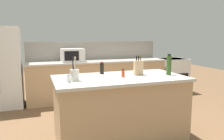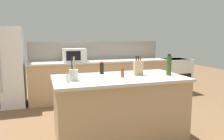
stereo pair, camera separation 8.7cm
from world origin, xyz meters
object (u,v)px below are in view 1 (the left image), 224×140
(utensil_crock, at_px, (75,75))
(soy_sauce_bottle, at_px, (102,68))
(spice_jar_paprika, at_px, (123,73))
(olive_oil_bottle, at_px, (169,65))
(range_oven, at_px, (172,75))
(microwave, at_px, (72,55))
(knife_block, at_px, (138,68))
(salt_shaker, at_px, (69,79))

(utensil_crock, bearing_deg, soy_sauce_bottle, 38.70)
(spice_jar_paprika, xyz_separation_m, olive_oil_bottle, (0.73, -0.06, 0.10))
(range_oven, height_order, microwave, microwave)
(knife_block, bearing_deg, utensil_crock, -165.04)
(microwave, relative_size, spice_jar_paprika, 4.35)
(utensil_crock, bearing_deg, olive_oil_bottle, -1.16)
(range_oven, height_order, spice_jar_paprika, spice_jar_paprika)
(spice_jar_paprika, xyz_separation_m, salt_shaker, (-0.79, -0.11, -0.01))
(utensil_crock, bearing_deg, salt_shaker, -136.87)
(range_oven, bearing_deg, knife_block, -134.42)
(salt_shaker, relative_size, olive_oil_bottle, 0.33)
(spice_jar_paprika, relative_size, soy_sauce_bottle, 0.63)
(microwave, relative_size, utensil_crock, 1.63)
(utensil_crock, height_order, salt_shaker, utensil_crock)
(range_oven, height_order, knife_block, knife_block)
(utensil_crock, xyz_separation_m, spice_jar_paprika, (0.71, 0.03, -0.03))
(range_oven, distance_m, spice_jar_paprika, 3.31)
(salt_shaker, distance_m, soy_sauce_bottle, 0.76)
(range_oven, relative_size, soy_sauce_bottle, 4.82)
(utensil_crock, relative_size, soy_sauce_bottle, 1.68)
(knife_block, relative_size, spice_jar_paprika, 2.41)
(range_oven, distance_m, salt_shaker, 3.99)
(knife_block, relative_size, utensil_crock, 0.91)
(microwave, relative_size, olive_oil_bottle, 1.62)
(spice_jar_paprika, relative_size, salt_shaker, 1.13)
(utensil_crock, distance_m, olive_oil_bottle, 1.44)
(utensil_crock, relative_size, olive_oil_bottle, 0.99)
(range_oven, relative_size, salt_shaker, 8.68)
(range_oven, bearing_deg, spice_jar_paprika, -136.88)
(microwave, height_order, utensil_crock, utensil_crock)
(knife_block, height_order, olive_oil_bottle, olive_oil_bottle)
(salt_shaker, bearing_deg, utensil_crock, 43.13)
(microwave, bearing_deg, olive_oil_bottle, -64.54)
(salt_shaker, bearing_deg, spice_jar_paprika, 8.05)
(microwave, distance_m, knife_block, 2.24)
(olive_oil_bottle, bearing_deg, knife_block, 160.47)
(range_oven, distance_m, utensil_crock, 3.87)
(range_oven, xyz_separation_m, microwave, (-2.75, 0.00, 0.63))
(spice_jar_paprika, height_order, olive_oil_bottle, olive_oil_bottle)
(knife_block, distance_m, olive_oil_bottle, 0.47)
(soy_sauce_bottle, bearing_deg, knife_block, -28.72)
(range_oven, xyz_separation_m, utensil_crock, (-3.09, -2.26, 0.56))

